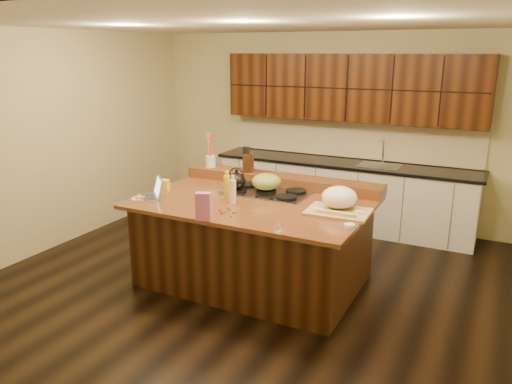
% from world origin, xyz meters
% --- Properties ---
extents(room, '(5.52, 5.02, 2.72)m').
position_xyz_m(room, '(0.00, 0.00, 1.35)').
color(room, black).
rests_on(room, ground).
extents(island, '(2.40, 1.60, 0.92)m').
position_xyz_m(island, '(0.00, 0.00, 0.46)').
color(island, black).
rests_on(island, ground).
extents(back_ledge, '(2.40, 0.30, 0.12)m').
position_xyz_m(back_ledge, '(0.00, 0.70, 0.98)').
color(back_ledge, black).
rests_on(back_ledge, island).
extents(cooktop, '(0.92, 0.52, 0.05)m').
position_xyz_m(cooktop, '(0.00, 0.30, 0.94)').
color(cooktop, gray).
rests_on(cooktop, island).
extents(back_counter, '(3.70, 0.66, 2.40)m').
position_xyz_m(back_counter, '(0.30, 2.23, 0.98)').
color(back_counter, silver).
rests_on(back_counter, ground).
extents(kettle, '(0.24, 0.24, 0.18)m').
position_xyz_m(kettle, '(-0.30, 0.17, 1.06)').
color(kettle, black).
rests_on(kettle, cooktop).
extents(green_bowl, '(0.33, 0.33, 0.18)m').
position_xyz_m(green_bowl, '(0.00, 0.30, 1.05)').
color(green_bowl, olive).
rests_on(green_bowl, cooktop).
extents(laptop, '(0.40, 0.40, 0.22)m').
position_xyz_m(laptop, '(-1.01, -0.40, 0.98)').
color(laptop, '#B7B7BC').
rests_on(laptop, island).
extents(oil_bottle, '(0.09, 0.09, 0.27)m').
position_xyz_m(oil_bottle, '(-0.24, -0.14, 1.06)').
color(oil_bottle, gold).
rests_on(oil_bottle, island).
extents(vinegar_bottle, '(0.08, 0.08, 0.25)m').
position_xyz_m(vinegar_bottle, '(-0.14, -0.19, 1.04)').
color(vinegar_bottle, silver).
rests_on(vinegar_bottle, island).
extents(wooden_tray, '(0.62, 0.49, 0.24)m').
position_xyz_m(wooden_tray, '(0.91, 0.05, 1.03)').
color(wooden_tray, tan).
rests_on(wooden_tray, island).
extents(ramekin_a, '(0.13, 0.13, 0.04)m').
position_xyz_m(ramekin_a, '(1.15, -0.39, 0.94)').
color(ramekin_a, white).
rests_on(ramekin_a, island).
extents(ramekin_b, '(0.11, 0.11, 0.04)m').
position_xyz_m(ramekin_b, '(0.74, -0.09, 0.94)').
color(ramekin_b, white).
rests_on(ramekin_b, island).
extents(ramekin_c, '(0.13, 0.13, 0.04)m').
position_xyz_m(ramekin_c, '(1.13, 0.01, 0.94)').
color(ramekin_c, white).
rests_on(ramekin_c, island).
extents(strainer_bowl, '(0.29, 0.29, 0.09)m').
position_xyz_m(strainer_bowl, '(0.76, 0.34, 0.97)').
color(strainer_bowl, '#996B3F').
rests_on(strainer_bowl, island).
extents(kitchen_timer, '(0.10, 0.10, 0.07)m').
position_xyz_m(kitchen_timer, '(0.59, -0.68, 0.96)').
color(kitchen_timer, silver).
rests_on(kitchen_timer, island).
extents(pink_bag, '(0.16, 0.12, 0.26)m').
position_xyz_m(pink_bag, '(-0.14, -0.76, 1.05)').
color(pink_bag, '#D061A4').
rests_on(pink_bag, island).
extents(candy_plate, '(0.23, 0.23, 0.01)m').
position_xyz_m(candy_plate, '(-1.11, -0.50, 0.93)').
color(candy_plate, white).
rests_on(candy_plate, island).
extents(package_box, '(0.11, 0.09, 0.14)m').
position_xyz_m(package_box, '(-1.05, -0.14, 0.99)').
color(package_box, '#E6DD51').
rests_on(package_box, island).
extents(utensil_crock, '(0.15, 0.15, 0.14)m').
position_xyz_m(utensil_crock, '(-0.96, 0.70, 1.11)').
color(utensil_crock, white).
rests_on(utensil_crock, back_ledge).
extents(knife_block, '(0.17, 0.21, 0.22)m').
position_xyz_m(knife_block, '(-0.43, 0.70, 1.15)').
color(knife_block, black).
rests_on(knife_block, back_ledge).
extents(gumdrop_0, '(0.02, 0.02, 0.02)m').
position_xyz_m(gumdrop_0, '(-0.07, -0.54, 0.93)').
color(gumdrop_0, red).
rests_on(gumdrop_0, island).
extents(gumdrop_1, '(0.02, 0.02, 0.02)m').
position_xyz_m(gumdrop_1, '(0.16, -0.40, 0.93)').
color(gumdrop_1, '#198C26').
rests_on(gumdrop_1, island).
extents(gumdrop_2, '(0.02, 0.02, 0.02)m').
position_xyz_m(gumdrop_2, '(-0.09, -0.38, 0.93)').
color(gumdrop_2, red).
rests_on(gumdrop_2, island).
extents(gumdrop_3, '(0.02, 0.02, 0.02)m').
position_xyz_m(gumdrop_3, '(0.02, -0.45, 0.93)').
color(gumdrop_3, '#198C26').
rests_on(gumdrop_3, island).
extents(gumdrop_4, '(0.02, 0.02, 0.02)m').
position_xyz_m(gumdrop_4, '(-0.13, -0.48, 0.93)').
color(gumdrop_4, red).
rests_on(gumdrop_4, island).
extents(gumdrop_5, '(0.02, 0.02, 0.02)m').
position_xyz_m(gumdrop_5, '(-0.24, -0.47, 0.93)').
color(gumdrop_5, '#198C26').
rests_on(gumdrop_5, island).
extents(gumdrop_6, '(0.02, 0.02, 0.02)m').
position_xyz_m(gumdrop_6, '(-0.05, -0.42, 0.93)').
color(gumdrop_6, red).
rests_on(gumdrop_6, island).
extents(gumdrop_7, '(0.02, 0.02, 0.02)m').
position_xyz_m(gumdrop_7, '(0.02, -0.47, 0.93)').
color(gumdrop_7, '#198C26').
rests_on(gumdrop_7, island).
extents(gumdrop_8, '(0.02, 0.02, 0.02)m').
position_xyz_m(gumdrop_8, '(0.05, -0.58, 0.93)').
color(gumdrop_8, red).
rests_on(gumdrop_8, island).
extents(gumdrop_9, '(0.02, 0.02, 0.02)m').
position_xyz_m(gumdrop_9, '(-0.06, -0.48, 0.93)').
color(gumdrop_9, '#198C26').
rests_on(gumdrop_9, island).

